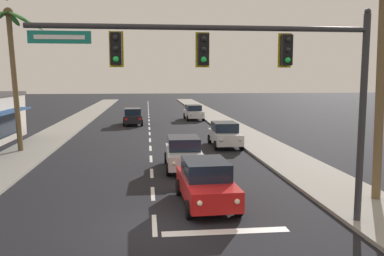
{
  "coord_description": "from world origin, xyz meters",
  "views": [
    {
      "loc": [
        -0.19,
        -12.6,
        4.78
      ],
      "look_at": [
        2.09,
        8.0,
        2.2
      ],
      "focal_mm": 38.09,
      "sensor_mm": 36.0,
      "label": 1
    }
  ],
  "objects_px": {
    "traffic_signal_mast": "(257,69)",
    "palm_right_nearest": "(383,30)",
    "sedan_lead_at_stop_bar": "(206,182)",
    "sedan_third_in_queue": "(184,153)",
    "sedan_parked_nearest_kerb": "(225,134)",
    "sedan_parked_mid_kerb": "(194,112)",
    "sedan_oncoming_far": "(133,116)",
    "palm_left_second": "(11,47)"
  },
  "relations": [
    {
      "from": "traffic_signal_mast",
      "to": "palm_right_nearest",
      "type": "relative_size",
      "value": 1.1
    },
    {
      "from": "palm_right_nearest",
      "to": "traffic_signal_mast",
      "type": "bearing_deg",
      "value": -157.3
    },
    {
      "from": "sedan_lead_at_stop_bar",
      "to": "sedan_third_in_queue",
      "type": "relative_size",
      "value": 1.01
    },
    {
      "from": "sedan_lead_at_stop_bar",
      "to": "sedan_parked_nearest_kerb",
      "type": "relative_size",
      "value": 1.01
    },
    {
      "from": "sedan_parked_mid_kerb",
      "to": "palm_right_nearest",
      "type": "distance_m",
      "value": 32.09
    },
    {
      "from": "sedan_oncoming_far",
      "to": "sedan_parked_mid_kerb",
      "type": "relative_size",
      "value": 1.0
    },
    {
      "from": "sedan_lead_at_stop_bar",
      "to": "sedan_parked_mid_kerb",
      "type": "distance_m",
      "value": 31.16
    },
    {
      "from": "sedan_parked_nearest_kerb",
      "to": "sedan_oncoming_far",
      "type": "bearing_deg",
      "value": 116.1
    },
    {
      "from": "sedan_oncoming_far",
      "to": "sedan_parked_nearest_kerb",
      "type": "distance_m",
      "value": 15.51
    },
    {
      "from": "palm_left_second",
      "to": "sedan_parked_mid_kerb",
      "type": "bearing_deg",
      "value": 54.6
    },
    {
      "from": "traffic_signal_mast",
      "to": "sedan_third_in_queue",
      "type": "distance_m",
      "value": 9.8
    },
    {
      "from": "sedan_parked_nearest_kerb",
      "to": "palm_left_second",
      "type": "distance_m",
      "value": 14.89
    },
    {
      "from": "sedan_lead_at_stop_bar",
      "to": "palm_right_nearest",
      "type": "distance_m",
      "value": 8.61
    },
    {
      "from": "traffic_signal_mast",
      "to": "sedan_lead_at_stop_bar",
      "type": "bearing_deg",
      "value": 114.17
    },
    {
      "from": "traffic_signal_mast",
      "to": "sedan_parked_nearest_kerb",
      "type": "bearing_deg",
      "value": 82.58
    },
    {
      "from": "sedan_lead_at_stop_bar",
      "to": "sedan_parked_nearest_kerb",
      "type": "xyz_separation_m",
      "value": [
        3.18,
        12.83,
        0.0
      ]
    },
    {
      "from": "sedan_third_in_queue",
      "to": "sedan_oncoming_far",
      "type": "relative_size",
      "value": 0.99
    },
    {
      "from": "palm_left_second",
      "to": "palm_right_nearest",
      "type": "bearing_deg",
      "value": -35.92
    },
    {
      "from": "sedan_parked_mid_kerb",
      "to": "palm_left_second",
      "type": "bearing_deg",
      "value": -125.4
    },
    {
      "from": "sedan_oncoming_far",
      "to": "palm_right_nearest",
      "type": "bearing_deg",
      "value": -69.57
    },
    {
      "from": "traffic_signal_mast",
      "to": "palm_left_second",
      "type": "bearing_deg",
      "value": 128.81
    },
    {
      "from": "traffic_signal_mast",
      "to": "sedan_oncoming_far",
      "type": "xyz_separation_m",
      "value": [
        -4.81,
        29.37,
        -4.18
      ]
    },
    {
      "from": "sedan_parked_nearest_kerb",
      "to": "palm_right_nearest",
      "type": "xyz_separation_m",
      "value": [
        3.29,
        -13.23,
        5.66
      ]
    },
    {
      "from": "sedan_third_in_queue",
      "to": "sedan_parked_nearest_kerb",
      "type": "height_order",
      "value": "same"
    },
    {
      "from": "traffic_signal_mast",
      "to": "sedan_lead_at_stop_bar",
      "type": "xyz_separation_m",
      "value": [
        -1.17,
        2.62,
        -4.18
      ]
    },
    {
      "from": "sedan_lead_at_stop_bar",
      "to": "sedan_oncoming_far",
      "type": "distance_m",
      "value": 27.0
    },
    {
      "from": "palm_right_nearest",
      "to": "sedan_third_in_queue",
      "type": "bearing_deg",
      "value": 136.03
    },
    {
      "from": "traffic_signal_mast",
      "to": "sedan_third_in_queue",
      "type": "xyz_separation_m",
      "value": [
        -1.47,
        8.75,
        -4.18
      ]
    },
    {
      "from": "sedan_third_in_queue",
      "to": "sedan_parked_mid_kerb",
      "type": "height_order",
      "value": "same"
    },
    {
      "from": "traffic_signal_mast",
      "to": "sedan_lead_at_stop_bar",
      "type": "distance_m",
      "value": 5.07
    },
    {
      "from": "palm_right_nearest",
      "to": "sedan_oncoming_far",
      "type": "bearing_deg",
      "value": 110.43
    },
    {
      "from": "sedan_lead_at_stop_bar",
      "to": "sedan_third_in_queue",
      "type": "xyz_separation_m",
      "value": [
        -0.29,
        6.13,
        0.0
      ]
    },
    {
      "from": "traffic_signal_mast",
      "to": "sedan_parked_mid_kerb",
      "type": "xyz_separation_m",
      "value": [
        1.91,
        33.62,
        -4.18
      ]
    },
    {
      "from": "sedan_parked_nearest_kerb",
      "to": "sedan_parked_mid_kerb",
      "type": "relative_size",
      "value": 0.99
    },
    {
      "from": "sedan_lead_at_stop_bar",
      "to": "sedan_oncoming_far",
      "type": "xyz_separation_m",
      "value": [
        -3.64,
        26.76,
        0.0
      ]
    },
    {
      "from": "sedan_lead_at_stop_bar",
      "to": "sedan_parked_nearest_kerb",
      "type": "height_order",
      "value": "same"
    },
    {
      "from": "traffic_signal_mast",
      "to": "palm_right_nearest",
      "type": "distance_m",
      "value": 5.93
    },
    {
      "from": "sedan_lead_at_stop_bar",
      "to": "palm_left_second",
      "type": "height_order",
      "value": "palm_left_second"
    },
    {
      "from": "sedan_third_in_queue",
      "to": "sedan_parked_mid_kerb",
      "type": "xyz_separation_m",
      "value": [
        3.38,
        24.87,
        0.0
      ]
    },
    {
      "from": "traffic_signal_mast",
      "to": "palm_right_nearest",
      "type": "bearing_deg",
      "value": 22.7
    },
    {
      "from": "sedan_oncoming_far",
      "to": "palm_left_second",
      "type": "height_order",
      "value": "palm_left_second"
    },
    {
      "from": "sedan_lead_at_stop_bar",
      "to": "sedan_third_in_queue",
      "type": "height_order",
      "value": "same"
    }
  ]
}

